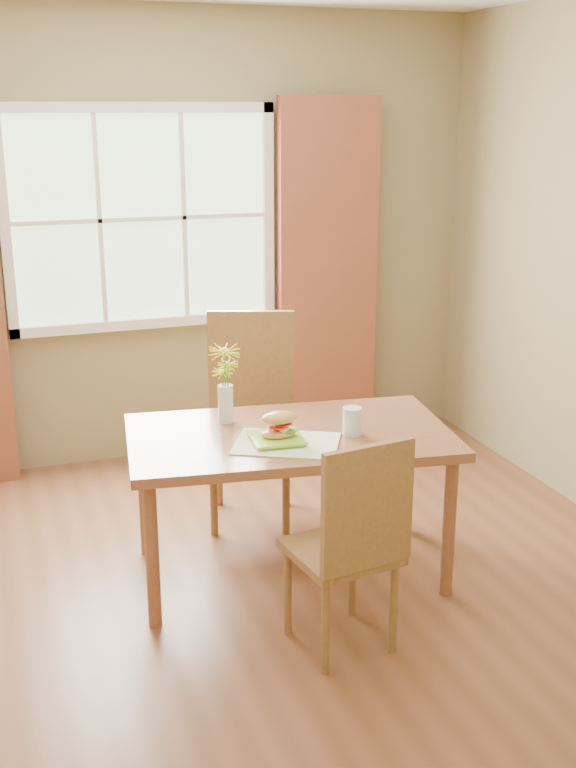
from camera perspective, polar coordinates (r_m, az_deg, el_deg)
The scene contains 11 objects.
room at distance 3.68m, azimuth -3.87°, elevation 4.89°, with size 4.24×3.84×2.74m.
window at distance 5.46m, azimuth -9.26°, elevation 10.32°, with size 1.62×0.06×1.32m.
curtain_right at distance 5.75m, azimuth 2.52°, elevation 6.83°, with size 0.65×0.08×2.20m, color maroon.
dining_table at distance 4.12m, azimuth 0.11°, elevation -4.05°, with size 1.56×1.01×0.71m.
chair_near at distance 3.58m, azimuth 4.06°, elevation -9.72°, with size 0.44×0.44×0.94m.
chair_far at distance 4.78m, azimuth -2.36°, elevation -1.46°, with size 0.59×0.59×1.11m.
placemat at distance 3.95m, azimuth -0.08°, elevation -3.80°, with size 0.45×0.33×0.01m, color #E4EFCA.
plate at distance 3.97m, azimuth -0.73°, elevation -3.56°, with size 0.23×0.23×0.01m, color #90D034.
croissant_sandwich at distance 3.96m, azimuth -0.56°, elevation -2.63°, with size 0.17×0.11×0.12m.
water_glass at distance 4.06m, azimuth 4.09°, elevation -2.42°, with size 0.09×0.09×0.13m.
flower_vase at distance 4.17m, azimuth -4.02°, elevation 0.48°, with size 0.15×0.15×0.37m.
Camera 1 is at (-0.95, -3.47, 2.13)m, focal length 42.00 mm.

